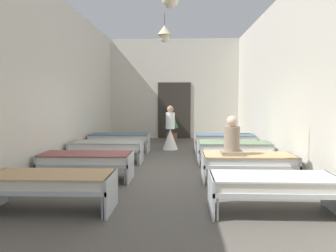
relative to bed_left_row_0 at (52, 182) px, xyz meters
name	(u,v)px	position (x,y,z in m)	size (l,w,h in m)	color
ground_plane	(168,173)	(1.69, 2.85, -0.49)	(6.08, 13.66, 0.10)	#59544C
room_shell	(170,83)	(1.69, 4.10, 1.69)	(5.88, 13.26, 4.25)	beige
bed_left_row_0	(52,182)	(0.00, 0.00, 0.00)	(1.90, 0.84, 0.57)	#B7BCC1
bed_right_row_0	(274,184)	(3.38, 0.00, 0.00)	(1.90, 0.84, 0.57)	#B7BCC1
bed_left_row_1	(87,160)	(0.00, 1.90, 0.00)	(1.90, 0.84, 0.57)	#B7BCC1
bed_right_row_1	(248,161)	(3.38, 1.90, 0.00)	(1.90, 0.84, 0.57)	#B7BCC1
bed_left_row_2	(107,146)	(0.00, 3.80, 0.00)	(1.90, 0.84, 0.57)	#B7BCC1
bed_right_row_2	(234,147)	(3.38, 3.80, 0.00)	(1.90, 0.84, 0.57)	#B7BCC1
bed_left_row_3	(120,138)	(0.00, 5.70, 0.00)	(1.90, 0.84, 0.57)	#B7BCC1
bed_right_row_3	(224,139)	(3.38, 5.70, 0.00)	(1.90, 0.84, 0.57)	#B7BCC1
nurse_near_aisle	(170,134)	(1.62, 6.20, 0.09)	(0.52, 0.52, 1.49)	white
patient_seated_primary	(232,140)	(3.03, 1.84, 0.43)	(0.44, 0.44, 0.80)	gray
potted_plant	(172,124)	(1.61, 8.17, 0.26)	(0.55, 0.55, 1.20)	brown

